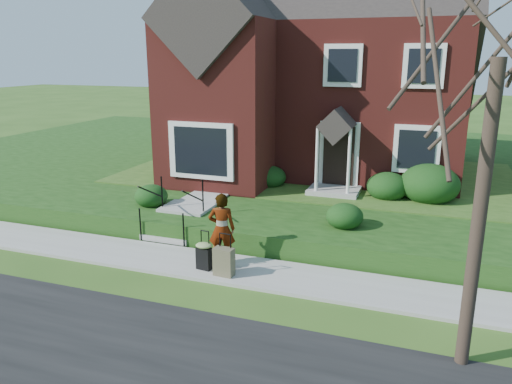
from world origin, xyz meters
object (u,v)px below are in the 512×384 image
at_px(suitcase_black, 204,254).
at_px(tree_verge, 504,22).
at_px(suitcase_olive, 224,262).
at_px(front_steps, 180,218).
at_px(woman, 222,229).

height_order(suitcase_black, tree_verge, tree_verge).
distance_m(suitcase_olive, tree_verge, 7.20).
distance_m(front_steps, suitcase_olive, 3.28).
bearing_deg(tree_verge, front_steps, 151.78).
bearing_deg(woman, front_steps, -54.66).
bearing_deg(suitcase_olive, tree_verge, -14.03).
height_order(front_steps, tree_verge, tree_verge).
bearing_deg(woman, suitcase_olive, 101.60).
bearing_deg(suitcase_olive, suitcase_black, 168.52).
bearing_deg(suitcase_black, suitcase_olive, -7.22).
relative_size(front_steps, woman, 1.16).
bearing_deg(woman, suitcase_black, 44.24).
xyz_separation_m(woman, suitcase_black, (-0.27, -0.45, -0.51)).
xyz_separation_m(woman, tree_verge, (5.28, -2.25, 4.40)).
bearing_deg(tree_verge, woman, 156.96).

